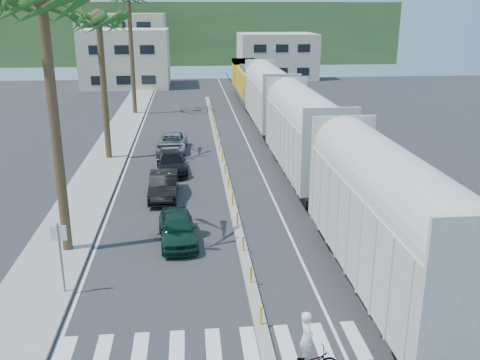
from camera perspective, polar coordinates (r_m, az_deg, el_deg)
name	(u,v)px	position (r m, az deg, el deg)	size (l,w,h in m)	color
ground	(257,313)	(20.22, 1.84, -13.95)	(140.00, 140.00, 0.00)	#28282B
sidewalk	(112,148)	(43.80, -13.51, 3.31)	(3.00, 90.00, 0.15)	gray
rails	(274,137)	(46.85, 3.60, 4.64)	(1.56, 100.00, 0.06)	black
median	(222,163)	(38.55, -1.90, 1.87)	(0.45, 60.00, 0.85)	gray
crosswalk	(265,345)	(18.56, 2.65, -17.16)	(14.00, 2.20, 0.01)	silver
lane_markings	(192,147)	(43.38, -5.16, 3.50)	(9.42, 90.00, 0.01)	silver
freight_train	(288,118)	(40.04, 5.12, 6.56)	(3.00, 60.94, 5.85)	#B7B4A7
palm_trees	(102,7)	(40.18, -14.50, 17.48)	(3.50, 37.20, 13.75)	brown
street_sign	(60,249)	(21.52, -18.64, -6.94)	(0.60, 0.08, 3.00)	slate
buildings	(162,50)	(89.03, -8.37, 13.53)	(38.00, 27.00, 10.00)	#BFB498
hillside	(198,32)	(117.17, -4.53, 15.42)	(80.00, 20.00, 12.00)	#385628
car_lead	(177,228)	(25.62, -6.70, -5.10)	(2.09, 4.39, 1.45)	#103023
car_second	(164,185)	(31.72, -8.12, -0.57)	(1.67, 4.60, 1.51)	black
car_third	(171,162)	(36.67, -7.32, 1.88)	(2.39, 4.92, 1.38)	black
car_rear	(172,142)	(42.32, -7.26, 3.99)	(2.47, 4.92, 1.34)	#9EA1A3
cyclist	(308,357)	(16.92, 7.27, -18.23)	(1.05, 2.00, 2.25)	#9EA0A5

